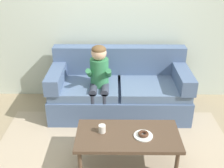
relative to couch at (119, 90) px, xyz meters
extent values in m
plane|color=#9E896B|center=(-0.08, -0.85, -0.34)|extent=(10.00, 10.00, 0.00)
cube|color=beige|center=(-0.08, 0.55, 1.06)|extent=(8.00, 0.10, 2.80)
cube|color=tan|center=(-0.08, -1.10, -0.34)|extent=(2.98, 2.02, 0.01)
cube|color=slate|center=(0.00, -0.05, -0.15)|extent=(2.02, 0.90, 0.38)
cube|color=slate|center=(-0.50, -0.10, 0.10)|extent=(0.97, 0.74, 0.12)
cube|color=slate|center=(0.50, -0.10, 0.10)|extent=(0.97, 0.74, 0.12)
cube|color=slate|center=(0.00, 0.30, 0.38)|extent=(2.02, 0.20, 0.44)
cube|color=slate|center=(-0.91, -0.05, 0.27)|extent=(0.20, 0.90, 0.22)
cube|color=slate|center=(0.91, -0.05, 0.27)|extent=(0.20, 0.90, 0.22)
cube|color=#4C3828|center=(0.08, -1.17, 0.05)|extent=(1.15, 0.58, 0.04)
cylinder|color=#4C3828|center=(-0.44, -1.40, -0.15)|extent=(0.04, 0.04, 0.37)
cylinder|color=#4C3828|center=(0.60, -1.40, -0.15)|extent=(0.04, 0.04, 0.37)
cylinder|color=#4C3828|center=(-0.44, -0.94, -0.15)|extent=(0.04, 0.04, 0.37)
cylinder|color=#4C3828|center=(0.60, -0.94, -0.15)|extent=(0.04, 0.04, 0.37)
cylinder|color=#337A4C|center=(-0.29, -0.13, 0.36)|extent=(0.26, 0.26, 0.40)
sphere|color=#DBAD89|center=(-0.29, -0.15, 0.66)|extent=(0.21, 0.21, 0.21)
ellipsoid|color=brown|center=(-0.29, -0.15, 0.70)|extent=(0.20, 0.20, 0.12)
cylinder|color=#333847|center=(-0.37, -0.28, 0.17)|extent=(0.11, 0.30, 0.11)
cylinder|color=#333847|center=(-0.37, -0.43, -0.06)|extent=(0.09, 0.09, 0.44)
cube|color=black|center=(-0.37, -0.48, -0.31)|extent=(0.10, 0.20, 0.06)
cylinder|color=#337A4C|center=(-0.42, -0.23, 0.39)|extent=(0.07, 0.29, 0.23)
cylinder|color=#333847|center=(-0.21, -0.28, 0.17)|extent=(0.11, 0.30, 0.11)
cylinder|color=#333847|center=(-0.21, -0.43, -0.06)|extent=(0.09, 0.09, 0.44)
cube|color=black|center=(-0.21, -0.48, -0.31)|extent=(0.10, 0.20, 0.06)
cylinder|color=#337A4C|center=(-0.15, -0.23, 0.39)|extent=(0.07, 0.29, 0.23)
cylinder|color=white|center=(0.25, -1.20, 0.08)|extent=(0.21, 0.21, 0.01)
torus|color=#422619|center=(0.25, -1.20, 0.11)|extent=(0.17, 0.17, 0.04)
cylinder|color=silver|center=(-0.21, -1.13, 0.12)|extent=(0.08, 0.08, 0.09)
camera|label=1|loc=(-0.08, -3.58, 1.91)|focal=43.04mm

